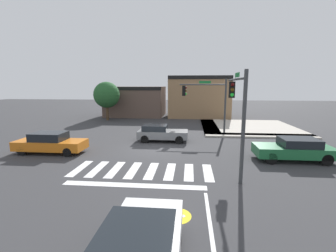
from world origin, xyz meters
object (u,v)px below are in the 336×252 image
Objects in this scene: traffic_signal_northeast at (207,97)px; car_green at (294,149)px; car_gray at (161,133)px; roadside_tree at (107,95)px; traffic_signal_southeast at (237,103)px; car_orange at (50,143)px.

car_green is (4.94, -7.85, -2.82)m from traffic_signal_northeast.
traffic_signal_northeast is 1.28× the size of car_gray.
traffic_signal_northeast is 1.14× the size of car_green.
car_green is 23.82m from roadside_tree.
car_green is at bearing -60.77° from traffic_signal_southeast.
car_orange is (-11.12, -7.63, -2.83)m from traffic_signal_northeast.
car_orange is 15.98m from roadside_tree.
traffic_signal_northeast reaches higher than car_gray.
roadside_tree is (-8.69, 11.48, 2.67)m from car_gray.
roadside_tree reaches higher than car_orange.
traffic_signal_northeast reaches higher than roadside_tree.
car_gray is (7.20, 4.21, -0.01)m from car_orange.
traffic_signal_northeast is 5.93m from car_gray.
car_gray is 0.89× the size of car_green.
traffic_signal_northeast reaches higher than car_green.
roadside_tree is (-17.55, 15.90, 2.65)m from car_green.
roadside_tree is at bearing 36.69° from traffic_signal_southeast.
car_orange is 16.06m from car_green.
traffic_signal_northeast is 0.99× the size of traffic_signal_southeast.
traffic_signal_southeast reaches higher than car_gray.
roadside_tree is at bearing 127.12° from car_gray.
car_gray is at bearing 35.94° from traffic_signal_southeast.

